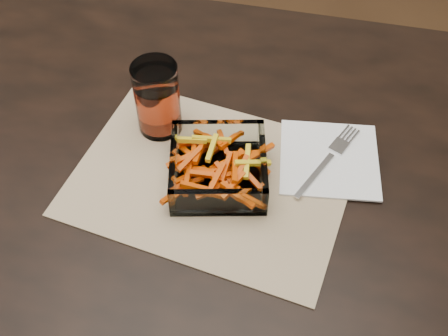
{
  "coord_description": "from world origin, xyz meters",
  "views": [
    {
      "loc": [
        0.23,
        -0.61,
        1.5
      ],
      "look_at": [
        0.11,
        -0.04,
        0.78
      ],
      "focal_mm": 45.0,
      "sensor_mm": 36.0,
      "label": 1
    }
  ],
  "objects_px": {
    "glass_bowl": "(218,169)",
    "tumbler": "(158,100)",
    "dining_table": "(173,180)",
    "fork": "(329,158)"
  },
  "relations": [
    {
      "from": "glass_bowl",
      "to": "fork",
      "type": "bearing_deg",
      "value": 24.01
    },
    {
      "from": "dining_table",
      "to": "fork",
      "type": "xyz_separation_m",
      "value": [
        0.28,
        0.03,
        0.1
      ]
    },
    {
      "from": "dining_table",
      "to": "tumbler",
      "type": "xyz_separation_m",
      "value": [
        -0.03,
        0.05,
        0.15
      ]
    },
    {
      "from": "glass_bowl",
      "to": "fork",
      "type": "xyz_separation_m",
      "value": [
        0.18,
        0.08,
        -0.02
      ]
    },
    {
      "from": "dining_table",
      "to": "glass_bowl",
      "type": "distance_m",
      "value": 0.16
    },
    {
      "from": "glass_bowl",
      "to": "fork",
      "type": "height_order",
      "value": "glass_bowl"
    },
    {
      "from": "glass_bowl",
      "to": "dining_table",
      "type": "bearing_deg",
      "value": 155.6
    },
    {
      "from": "tumbler",
      "to": "fork",
      "type": "relative_size",
      "value": 0.75
    },
    {
      "from": "glass_bowl",
      "to": "tumbler",
      "type": "height_order",
      "value": "tumbler"
    },
    {
      "from": "dining_table",
      "to": "fork",
      "type": "bearing_deg",
      "value": 7.05
    }
  ]
}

